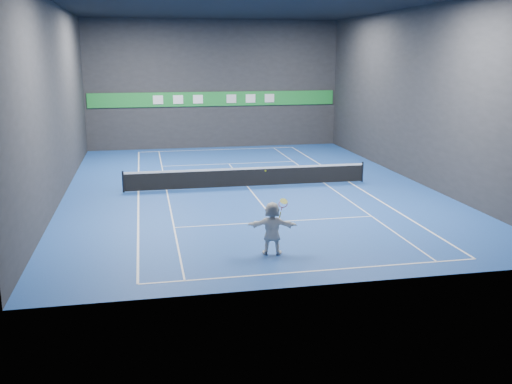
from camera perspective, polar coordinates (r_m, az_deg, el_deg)
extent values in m
plane|color=#1A4293|center=(29.19, -0.84, 0.53)|extent=(26.00, 26.00, 0.00)
plane|color=black|center=(28.53, -0.91, 18.43)|extent=(26.00, 26.00, 0.00)
cube|color=#262629|center=(41.34, -4.19, 10.66)|extent=(18.00, 0.10, 9.00)
cube|color=#262629|center=(15.96, 7.63, 5.91)|extent=(18.00, 0.10, 9.00)
cube|color=#262629|center=(28.31, -19.31, 8.59)|extent=(0.10, 26.00, 9.00)
cube|color=#262629|center=(31.40, 15.72, 9.27)|extent=(0.10, 26.00, 9.00)
cube|color=white|center=(18.12, 6.05, -7.84)|extent=(10.98, 0.08, 0.01)
cube|color=white|center=(40.72, -3.89, 4.25)|extent=(10.98, 0.08, 0.01)
cube|color=white|center=(28.73, -11.68, 0.04)|extent=(0.08, 23.78, 0.01)
cube|color=white|center=(30.63, 9.31, 0.98)|extent=(0.08, 23.78, 0.01)
cube|color=white|center=(28.75, -8.93, 0.17)|extent=(0.06, 23.78, 0.01)
cube|color=white|center=(30.18, 6.85, 0.88)|extent=(0.06, 23.78, 0.01)
cube|color=white|center=(23.13, 2.03, -2.99)|extent=(8.23, 0.06, 0.01)
cube|color=white|center=(35.36, -2.73, 2.84)|extent=(8.23, 0.06, 0.01)
cube|color=white|center=(29.19, -0.84, 0.54)|extent=(0.06, 12.80, 0.01)
imported|color=silver|center=(19.23, 1.62, -3.63)|extent=(1.76, 0.90, 1.82)
sphere|color=#D0EB27|center=(18.87, 0.95, 2.13)|extent=(0.06, 0.06, 0.06)
cylinder|color=black|center=(28.63, -13.15, 1.01)|extent=(0.10, 0.10, 1.07)
cylinder|color=black|center=(30.77, 10.59, 2.00)|extent=(0.10, 0.10, 1.07)
cube|color=black|center=(29.08, -0.85, 1.43)|extent=(12.40, 0.03, 0.86)
cube|color=white|center=(28.99, -0.85, 2.36)|extent=(12.40, 0.04, 0.10)
cube|color=#1D8832|center=(41.34, -4.16, 9.27)|extent=(17.64, 0.06, 1.00)
cube|color=white|center=(40.98, -9.77, 9.07)|extent=(0.70, 0.04, 0.60)
cube|color=white|center=(41.04, -7.80, 9.15)|extent=(0.70, 0.04, 0.60)
cube|color=white|center=(41.15, -5.82, 9.22)|extent=(0.70, 0.04, 0.60)
cube|color=silver|center=(41.45, -2.48, 9.30)|extent=(0.70, 0.04, 0.60)
cube|color=white|center=(41.68, -0.55, 9.34)|extent=(0.70, 0.04, 0.60)
cube|color=silver|center=(41.96, 1.35, 9.37)|extent=(0.70, 0.04, 0.60)
torus|color=red|center=(19.14, 2.72, -1.21)|extent=(0.42, 0.35, 0.28)
cylinder|color=#C4D84C|center=(19.12, 2.81, -0.93)|extent=(0.35, 0.31, 0.19)
cylinder|color=red|center=(19.17, 2.59, -1.67)|extent=(0.05, 0.15, 0.16)
cylinder|color=#E2B70B|center=(19.19, 2.43, -2.29)|extent=(0.05, 0.17, 0.25)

